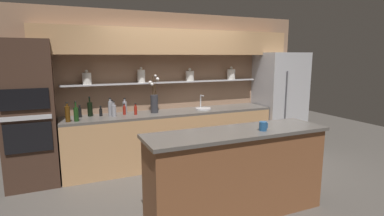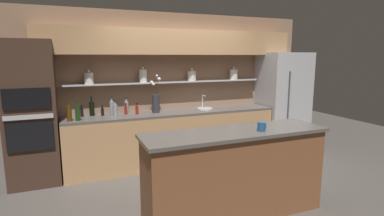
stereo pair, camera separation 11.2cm
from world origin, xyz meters
The scene contains 20 objects.
ground_plane centered at (0.00, 0.00, 0.00)m, with size 12.00×12.00×0.00m, color #4C4742.
back_wall_unit centered at (0.00, 1.53, 1.55)m, with size 5.20×0.44×2.60m.
back_counter_unit centered at (-0.09, 1.24, 0.46)m, with size 3.59×0.62×0.92m.
island_counter centered at (0.00, -0.68, 0.51)m, with size 2.17×0.61×1.02m.
refrigerator centered at (2.16, 1.20, 0.96)m, with size 0.88×0.73×1.92m.
oven_tower centered at (-2.25, 1.24, 1.04)m, with size 0.69×0.64×2.09m.
flower_vase centered at (-0.40, 1.27, 1.11)m, with size 0.18×0.14×0.64m.
sink_fixture centered at (0.49, 1.25, 0.95)m, with size 0.28×0.28×0.25m.
bottle_sauce_0 centered at (-0.73, 1.23, 1.00)m, with size 0.05×0.05×0.18m.
bottle_spirit_1 centered at (-1.75, 1.08, 1.04)m, with size 0.07×0.07×0.29m.
bottle_sauce_2 centered at (-0.90, 1.30, 1.00)m, with size 0.05×0.05×0.18m.
bottle_spirit_3 centered at (-0.87, 1.41, 1.03)m, with size 0.07×0.07×0.26m.
bottle_sauce_4 centered at (-1.57, 1.37, 1.00)m, with size 0.05×0.05×0.19m.
bottle_spirit_5 centered at (-1.12, 1.29, 1.04)m, with size 0.07×0.07×0.29m.
bottle_sauce_6 centered at (-1.26, 1.33, 0.99)m, with size 0.05×0.05×0.16m.
bottle_wine_7 centered at (-1.42, 1.39, 1.04)m, with size 0.08×0.08×0.31m.
bottle_spirit_8 centered at (-1.08, 1.22, 1.02)m, with size 0.07×0.07×0.24m.
bottle_wine_9 centered at (-1.64, 1.08, 1.03)m, with size 0.07×0.07×0.30m.
bottle_spirit_10 centered at (-1.07, 1.41, 1.02)m, with size 0.07×0.07×0.24m.
coffee_mug centered at (0.26, -0.80, 1.07)m, with size 0.11×0.09×0.10m.
Camera 2 is at (-1.71, -3.54, 1.85)m, focal length 28.00 mm.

